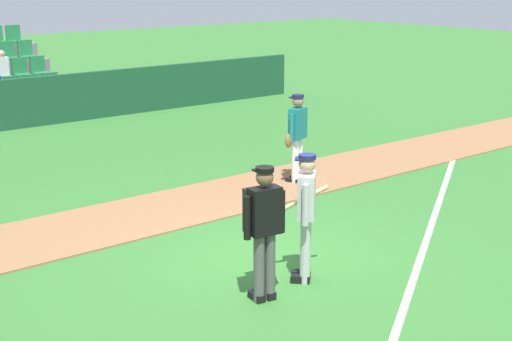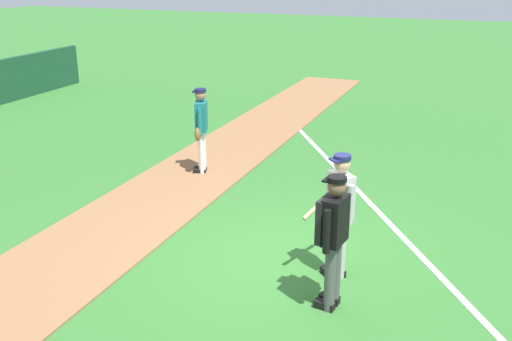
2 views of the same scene
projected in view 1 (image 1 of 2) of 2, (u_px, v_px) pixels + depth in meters
The scene contains 6 objects.
ground_plane at pixel (272, 261), 10.74m from camera, with size 80.00×80.00×0.00m, color #33702D.
infield_dirt_path at pixel (164, 210), 12.95m from camera, with size 28.00×2.01×0.03m, color #936642.
foul_line_chalk at pixel (431, 226), 12.18m from camera, with size 12.00×0.10×0.01m, color white.
batter_grey_jersey at pixel (306, 212), 9.82m from camera, with size 0.73×0.68×1.76m.
umpire_home_plate at pixel (264, 226), 9.21m from camera, with size 0.59×0.34×1.76m.
runner_teal_jersey at pixel (297, 135), 14.44m from camera, with size 0.66×0.40×1.76m.
Camera 1 is at (-6.46, -7.67, 4.07)m, focal length 52.08 mm.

